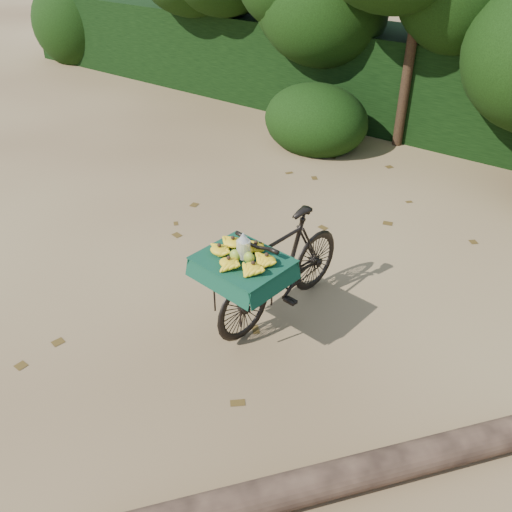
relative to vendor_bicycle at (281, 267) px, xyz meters
The scene contains 5 objects.
ground 0.95m from the vendor_bicycle, ahead, with size 80.00×80.00×0.00m, color tan.
vendor_bicycle is the anchor object (origin of this frame).
fallen_log 2.28m from the vendor_bicycle, 42.59° to the right, with size 0.28×0.28×3.83m, color brown.
tree_row 5.80m from the vendor_bicycle, 89.33° to the left, with size 14.50×2.00×4.00m, color black, non-canonical shape.
leaf_litter 1.21m from the vendor_bicycle, 47.27° to the left, with size 7.00×7.30×0.01m, color #4C3714, non-canonical shape.
Camera 1 is at (1.93, -4.08, 3.85)m, focal length 38.00 mm.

